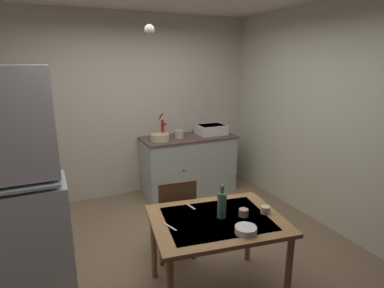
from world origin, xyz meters
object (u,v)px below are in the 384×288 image
hutch_cabinet (11,194)px  glass_bottle (222,204)px  mixing_bowl_counter (160,137)px  serving_bowl_wide (246,230)px  chair_far_side (175,215)px  sink_basin (211,129)px  hand_pump (163,127)px  dining_table (217,228)px  mug_tall (265,210)px

hutch_cabinet → glass_bottle: hutch_cabinet is taller
mixing_bowl_counter → serving_bowl_wide: size_ratio=1.60×
mixing_bowl_counter → serving_bowl_wide: 2.46m
chair_far_side → serving_bowl_wide: bearing=-77.2°
mixing_bowl_counter → chair_far_side: size_ratio=0.31×
sink_basin → hand_pump: hand_pump is taller
hutch_cabinet → dining_table: (1.56, -0.78, -0.29)m
hutch_cabinet → mug_tall: 2.17m
mixing_bowl_counter → mug_tall: (0.19, -2.25, -0.17)m
sink_basin → mixing_bowl_counter: sink_basin is taller
dining_table → chair_far_side: chair_far_side is taller
sink_basin → mug_tall: size_ratio=5.37×
hutch_cabinet → mixing_bowl_counter: bearing=37.6°
chair_far_side → glass_bottle: (0.17, -0.65, 0.37)m
hand_pump → dining_table: (-0.31, -2.25, -0.42)m
hand_pump → serving_bowl_wide: (-0.22, -2.55, -0.30)m
serving_bowl_wide → glass_bottle: glass_bottle is taller
sink_basin → mug_tall: (-0.68, -2.30, -0.20)m
mixing_bowl_counter → chair_far_side: mixing_bowl_counter is taller
sink_basin → dining_table: (-1.11, -2.21, -0.32)m
chair_far_side → glass_bottle: bearing=-75.1°
serving_bowl_wide → sink_basin: bearing=67.8°
serving_bowl_wide → dining_table: bearing=106.7°
hand_pump → chair_far_side: size_ratio=0.44×
mixing_bowl_counter → sink_basin: bearing=3.3°
mug_tall → serving_bowl_wide: bearing=-149.0°
sink_basin → mixing_bowl_counter: (-0.87, -0.05, -0.03)m
hand_pump → dining_table: 2.31m
sink_basin → hand_pump: (-0.79, 0.05, 0.09)m
hand_pump → dining_table: bearing=-97.9°
serving_bowl_wide → glass_bottle: bearing=98.3°
hutch_cabinet → serving_bowl_wide: hutch_cabinet is taller
sink_basin → hand_pump: bearing=176.7°
hand_pump → hutch_cabinet: bearing=-141.7°
hutch_cabinet → sink_basin: hutch_cabinet is taller
hutch_cabinet → serving_bowl_wide: 1.97m
sink_basin → serving_bowl_wide: bearing=-112.2°
mug_tall → glass_bottle: glass_bottle is taller
dining_table → serving_bowl_wide: 0.33m
mixing_bowl_counter → dining_table: bearing=-96.2°
dining_table → glass_bottle: bearing=4.6°
hand_pump → glass_bottle: hand_pump is taller
hutch_cabinet → glass_bottle: bearing=-25.7°
dining_table → serving_bowl_wide: (0.09, -0.29, 0.12)m
hutch_cabinet → sink_basin: bearing=28.3°
chair_far_side → glass_bottle: glass_bottle is taller
mug_tall → glass_bottle: 0.40m
hand_pump → dining_table: hand_pump is taller
glass_bottle → hutch_cabinet: bearing=154.3°
hutch_cabinet → dining_table: hutch_cabinet is taller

